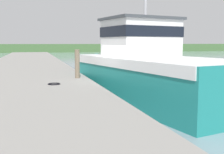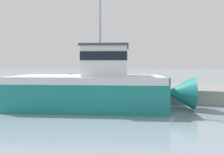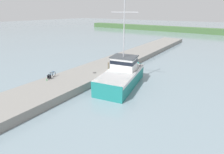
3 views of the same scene
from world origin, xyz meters
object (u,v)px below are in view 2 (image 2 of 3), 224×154
(water_bottle_on_curb, at_px, (61,80))
(bicycle_touring, at_px, (70,78))
(mooring_post, at_px, (125,79))
(fishing_boat_main, at_px, (95,85))

(water_bottle_on_curb, bearing_deg, bicycle_touring, 109.89)
(mooring_post, distance_m, water_bottle_on_curb, 8.74)
(fishing_boat_main, bearing_deg, mooring_post, 148.24)
(fishing_boat_main, xyz_separation_m, water_bottle_on_curb, (-7.35, -6.50, -0.32))
(fishing_boat_main, height_order, mooring_post, fishing_boat_main)
(fishing_boat_main, relative_size, water_bottle_on_curb, 43.06)
(mooring_post, relative_size, water_bottle_on_curb, 5.15)
(mooring_post, xyz_separation_m, water_bottle_on_curb, (-4.26, -7.62, -0.54))
(fishing_boat_main, bearing_deg, water_bottle_on_curb, -150.38)
(fishing_boat_main, relative_size, bicycle_touring, 6.63)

